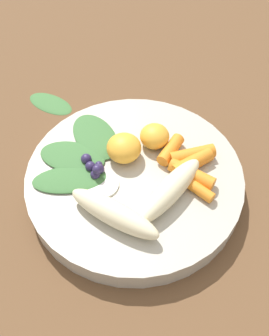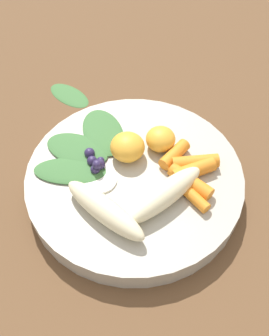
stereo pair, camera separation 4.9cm
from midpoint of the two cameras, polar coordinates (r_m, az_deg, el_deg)
The scene contains 17 objects.
ground_plane at distance 0.52m, azimuth 2.68°, elevation -2.98°, with size 2.40×2.40×0.00m, color brown.
bowl at distance 0.51m, azimuth 2.74°, elevation -1.96°, with size 0.29×0.29×0.03m, color #B2AD9E.
banana_peeled_left at distance 0.46m, azimuth 7.25°, elevation -4.50°, with size 0.12×0.03×0.03m, color beige.
banana_peeled_right at distance 0.44m, azimuth -1.42°, elevation -6.59°, with size 0.12×0.03×0.03m, color beige.
orange_segment_near at distance 0.50m, azimuth 1.71°, elevation 3.05°, with size 0.05×0.05×0.03m, color #F4A833.
orange_segment_far at distance 0.52m, azimuth 6.69°, elevation 4.24°, with size 0.04×0.04×0.03m, color #F4A833.
carrot_front at distance 0.47m, azimuth 11.60°, elevation -4.23°, with size 0.01×0.01×0.05m, color orange.
carrot_mid_left at distance 0.48m, azimuth 11.39°, elevation -2.23°, with size 0.02×0.02×0.06m, color orange.
carrot_mid_right at distance 0.49m, azimuth 11.76°, elevation -0.53°, with size 0.02×0.02×0.06m, color orange.
carrot_rear at distance 0.50m, azimuth 11.95°, elevation 0.67°, with size 0.02×0.02×0.06m, color orange.
carrot_small at distance 0.51m, azimuth 8.82°, elevation 1.89°, with size 0.02×0.02×0.05m, color orange.
blueberry_pile at distance 0.50m, azimuth -3.23°, elevation 0.78°, with size 0.03×0.04×0.02m.
coconut_shred_patch at distance 0.49m, azimuth -2.34°, elevation -1.97°, with size 0.04×0.04×0.00m, color white.
kale_leaf_left at distance 0.54m, azimuth -2.22°, elevation 5.34°, with size 0.09×0.06×0.01m, color #3D7038.
kale_leaf_right at distance 0.52m, azimuth -6.08°, elevation 2.69°, with size 0.09×0.05×0.01m, color #3D7038.
kale_leaf_rear at distance 0.50m, azimuth -7.00°, elevation -0.62°, with size 0.10×0.04×0.01m, color #3D7038.
kale_leaf_stray at distance 0.65m, azimuth -7.78°, elevation 10.90°, with size 0.08×0.04×0.01m, color #3D7038.
Camera 2 is at (0.19, 0.23, 0.43)m, focal length 40.11 mm.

